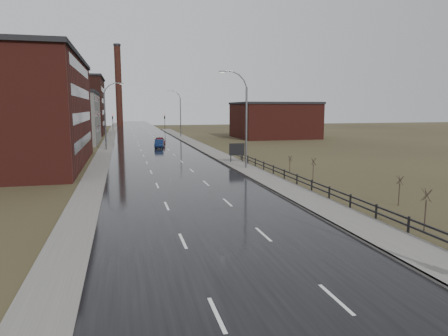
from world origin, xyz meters
TOP-DOWN VIEW (x-y plane):
  - road at (0.00, 60.00)m, footprint 14.00×300.00m
  - sidewalk_right at (8.60, 35.00)m, footprint 3.20×180.00m
  - curb_right at (7.08, 35.00)m, footprint 0.16×180.00m
  - sidewalk_left at (-8.20, 60.00)m, footprint 2.40×260.00m
  - warehouse_mid at (-17.99, 78.00)m, footprint 16.32×20.40m
  - warehouse_far at (-22.99, 108.00)m, footprint 26.52×24.48m
  - building_right at (30.30, 82.00)m, footprint 18.36×16.32m
  - smokestack at (-6.00, 150.00)m, footprint 2.70×2.70m
  - streetlight_right_mid at (8.50, 36.00)m, footprint 3.36×0.28m
  - streetlight_left at (-7.70, 62.00)m, footprint 3.36×0.28m
  - streetlight_right_far at (8.50, 90.00)m, footprint 3.36×0.28m
  - guardrail at (10.30, 18.31)m, footprint 0.10×53.05m
  - shrub_c at (11.69, 10.35)m, footprint 0.60×0.64m
  - shrub_d at (14.40, 16.12)m, footprint 0.53×0.56m
  - shrub_e at (12.65, 26.42)m, footprint 0.56×0.59m
  - shrub_f at (12.50, 31.69)m, footprint 0.47×0.49m
  - billboard at (9.10, 40.99)m, footprint 2.05×0.17m
  - traffic_light_left at (-8.00, 120.00)m, footprint 0.58×2.73m
  - traffic_light_right at (8.00, 120.00)m, footprint 0.58×2.73m
  - car_near at (1.11, 63.78)m, footprint 2.09×4.54m
  - car_far at (1.69, 69.02)m, footprint 2.22×4.91m

SIDE VIEW (x-z plane):
  - road at x=0.00m, z-range 0.00..0.06m
  - sidewalk_left at x=-8.20m, z-range 0.00..0.12m
  - sidewalk_right at x=8.60m, z-range 0.00..0.18m
  - curb_right at x=7.08m, z-range 0.00..0.18m
  - guardrail at x=10.30m, z-range 0.16..1.26m
  - car_near at x=1.11m, z-range 0.00..1.44m
  - car_far at x=1.69m, z-range 0.00..1.64m
  - shrub_f at x=12.50m, z-range 0.06..2.02m
  - shrub_d at x=14.40m, z-range 0.07..2.31m
  - shrub_e at x=12.65m, z-range 0.07..2.43m
  - shrub_c at x=11.69m, z-range 0.08..2.64m
  - billboard at x=9.10m, z-range 0.44..3.06m
  - building_right at x=30.30m, z-range 0.01..8.51m
  - traffic_light_left at x=-8.00m, z-range 1.95..7.25m
  - traffic_light_right at x=8.00m, z-range 1.95..7.25m
  - warehouse_mid at x=-17.99m, z-range 0.01..10.51m
  - streetlight_right_mid at x=8.50m, z-range 0.16..11.51m
  - streetlight_left at x=-7.70m, z-range 0.16..11.51m
  - streetlight_right_far at x=8.50m, z-range 0.16..11.51m
  - warehouse_far at x=-22.99m, z-range 0.01..15.51m
  - smokestack at x=-6.00m, z-range 0.15..30.85m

